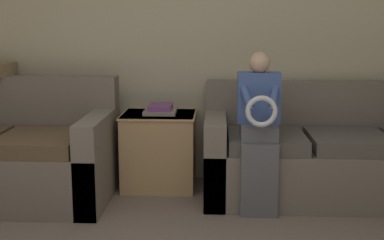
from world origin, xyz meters
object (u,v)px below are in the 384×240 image
side_shelf (159,150)px  child_left_seated (259,127)px  couch_side (8,157)px  book_stack (160,109)px  couch_main (342,157)px

side_shelf → child_left_seated: bearing=-33.7°
child_left_seated → side_shelf: child_left_seated is taller
child_left_seated → side_shelf: (-0.77, 0.52, -0.30)m
side_shelf → couch_side: bearing=-164.4°
couch_side → side_shelf: bearing=15.6°
child_left_seated → book_stack: size_ratio=4.19×
couch_main → couch_side: size_ratio=1.34×
book_stack → child_left_seated: bearing=-34.3°
couch_side → child_left_seated: (1.91, -0.20, 0.30)m
couch_side → book_stack: couch_side is taller
child_left_seated → book_stack: (-0.76, 0.52, 0.03)m
side_shelf → book_stack: book_stack is taller
couch_main → child_left_seated: (-0.68, -0.36, 0.31)m
couch_main → couch_side: couch_side is taller
couch_main → side_shelf: size_ratio=3.48×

